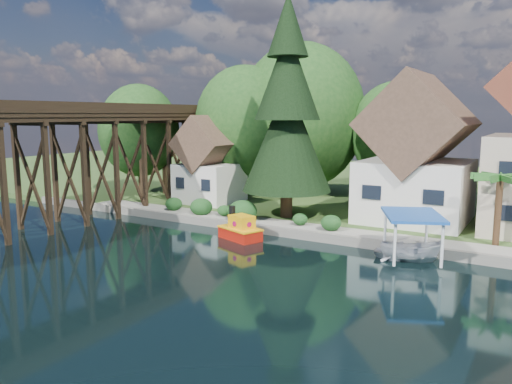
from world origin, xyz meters
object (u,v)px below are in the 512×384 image
conifer (287,112)px  boat_white_a (406,253)px  palm_tree (500,180)px  tugboat (240,230)px  trestle_bridge (89,153)px  house_left (417,159)px  boat_canopy (411,241)px  shed (210,165)px

conifer → boat_white_a: 14.34m
conifer → palm_tree: (14.93, -1.05, -4.05)m
tugboat → boat_white_a: size_ratio=0.96×
tugboat → boat_white_a: 10.91m
trestle_bridge → palm_tree: 29.67m
tugboat → trestle_bridge: bearing=-177.5°
house_left → boat_canopy: bearing=-77.5°
conifer → tugboat: bearing=-92.5°
house_left → tugboat: (-9.11, -10.21, -4.47)m
palm_tree → boat_white_a: 7.27m
conifer → tugboat: size_ratio=4.85×
house_left → conifer: (-8.84, -4.01, 3.44)m
palm_tree → boat_canopy: bearing=-131.8°
boat_white_a → tugboat: bearing=90.4°
house_left → boat_canopy: (2.10, -9.52, -3.93)m
trestle_bridge → boat_canopy: size_ratio=8.45×
tugboat → boat_canopy: 11.25m
shed → boat_white_a: bearing=-21.1°
house_left → palm_tree: (6.09, -5.06, -0.60)m
palm_tree → boat_canopy: palm_tree is taller
house_left → conifer: size_ratio=0.66×
palm_tree → boat_canopy: (-3.99, -4.45, -3.33)m
palm_tree → tugboat: palm_tree is taller
palm_tree → tugboat: (-15.20, -5.15, -3.87)m
tugboat → boat_white_a: bearing=5.7°
trestle_bridge → shed: 10.69m
shed → boat_white_a: shed is taller
house_left → tugboat: size_ratio=3.18×
tugboat → boat_white_a: tugboat is taller
house_left → boat_canopy: house_left is taller
house_left → boat_white_a: size_ratio=3.06×
conifer → trestle_bridge: bearing=-154.3°
tugboat → boat_white_a: (10.85, 1.08, -0.29)m
shed → tugboat: 12.84m
palm_tree → tugboat: 16.51m
trestle_bridge → shed: size_ratio=5.63×
house_left → conifer: 10.30m
shed → boat_canopy: size_ratio=1.50×
house_left → shed: (-18.00, -1.50, -1.31)m
shed → conifer: bearing=-15.3°
tugboat → house_left: bearing=48.3°
conifer → palm_tree: conifer is taller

